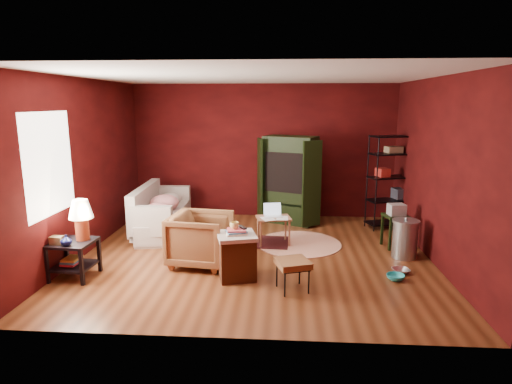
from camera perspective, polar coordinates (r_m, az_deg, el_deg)
room at (r=6.62m, az=-0.47°, el=3.04°), size 5.54×5.04×2.84m
sofa at (r=8.24m, az=-12.73°, el=-2.87°), size 0.90×1.93×0.73m
armchair at (r=6.52m, az=-7.36°, el=-5.92°), size 0.90×0.95×0.87m
pet_bowl_steel at (r=6.59m, az=18.81°, el=-9.18°), size 0.25×0.11×0.25m
pet_bowl_turquoise at (r=6.32m, az=18.15°, el=-10.04°), size 0.26×0.17×0.25m
vase at (r=6.31m, az=-23.99°, el=-5.94°), size 0.18×0.18×0.15m
mug at (r=5.90m, az=-2.89°, el=-4.36°), size 0.14×0.12×0.13m
side_table at (r=6.47m, az=-22.75°, el=-4.84°), size 0.58×0.58×1.10m
sofa_cushions at (r=8.26m, az=-12.79°, el=-2.61°), size 0.87×1.96×0.81m
hamper at (r=6.03m, az=-2.59°, el=-8.39°), size 0.63×0.63×0.73m
footstool at (r=5.64m, az=4.92°, el=-9.57°), size 0.52×0.52×0.42m
rug_round at (r=7.54m, az=5.72°, el=-6.85°), size 1.94×1.94×0.01m
rug_oriental at (r=7.57m, az=0.31°, el=-6.64°), size 1.12×0.79×0.01m
laptop_desk at (r=7.37m, az=2.34°, el=-3.74°), size 0.64×0.54×0.70m
tv_armoire at (r=8.66m, az=4.49°, el=1.85°), size 1.28×1.04×1.76m
wire_shelving at (r=8.66m, az=17.71°, el=1.82°), size 0.96×0.63×1.81m
small_stand at (r=7.56m, az=18.19°, el=-2.94°), size 0.44×0.44×0.75m
trash_can at (r=7.18m, az=19.23°, el=-5.88°), size 0.54×0.54×0.66m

